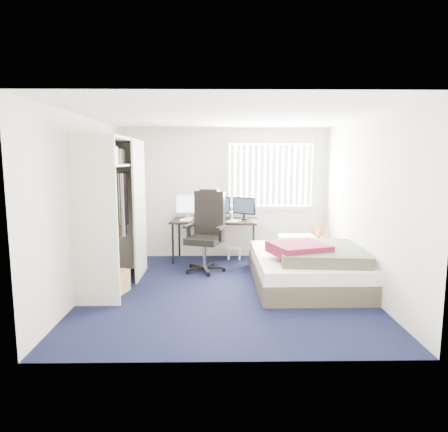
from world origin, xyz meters
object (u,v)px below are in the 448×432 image
object	(u,v)px
office_chair	(206,240)
bed	(308,265)
nightstand	(321,242)
desk	(215,218)

from	to	relation	value
office_chair	bed	bearing A→B (deg)	-26.87
nightstand	bed	world-z (taller)	bed
desk	bed	world-z (taller)	desk
desk	bed	bearing A→B (deg)	-45.53
desk	nightstand	bearing A→B (deg)	-10.74
office_chair	nightstand	world-z (taller)	office_chair
desk	bed	xyz separation A→B (m)	(1.44, -1.47, -0.51)
desk	nightstand	xyz separation A→B (m)	(1.93, -0.37, -0.38)
nightstand	desk	bearing A→B (deg)	169.26
desk	nightstand	distance (m)	2.00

